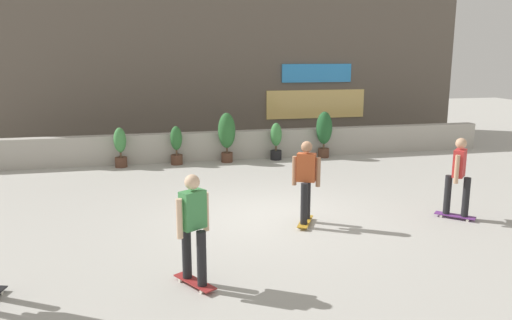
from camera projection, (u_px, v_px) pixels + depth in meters
name	position (u px, v px, depth m)	size (l,w,h in m)	color
ground_plane	(272.00, 216.00, 10.67)	(48.00, 48.00, 0.00)	#B2AFA8
planter_wall	(225.00, 145.00, 16.30)	(18.00, 0.40, 0.90)	#B2ADA3
building_backdrop	(207.00, 56.00, 19.53)	(20.00, 2.08, 6.50)	#60564C
potted_plant_0	(120.00, 146.00, 15.12)	(0.37, 0.37, 1.20)	brown
potted_plant_1	(176.00, 144.00, 15.49)	(0.36, 0.36, 1.19)	brown
potted_plant_2	(227.00, 133.00, 15.77)	(0.54, 0.54, 1.55)	brown
potted_plant_3	(276.00, 140.00, 16.18)	(0.36, 0.36, 1.19)	black
potted_plant_4	(324.00, 131.00, 16.48)	(0.52, 0.52, 1.51)	brown
skater_mid_plaza	(193.00, 225.00, 7.28)	(0.58, 0.79, 1.70)	maroon
skater_by_wall_left	(306.00, 179.00, 9.95)	(0.55, 0.80, 1.70)	#BF8C26
skater_by_wall_right	(458.00, 174.00, 10.32)	(0.71, 0.71, 1.70)	#72338C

